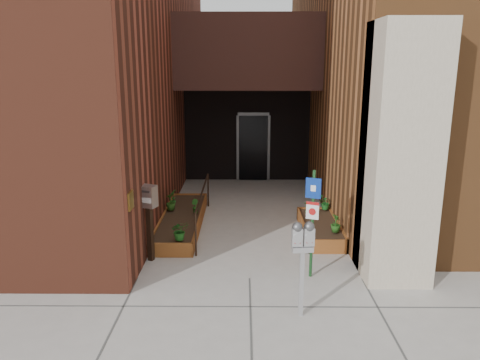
{
  "coord_description": "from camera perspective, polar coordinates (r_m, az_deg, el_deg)",
  "views": [
    {
      "loc": [
        -0.11,
        -7.63,
        3.72
      ],
      "look_at": [
        -0.18,
        1.8,
        1.35
      ],
      "focal_mm": 35.0,
      "sensor_mm": 36.0,
      "label": 1
    }
  ],
  "objects": [
    {
      "name": "shrub_left_d",
      "position": [
        11.65,
        -8.16,
        -2.11
      ],
      "size": [
        0.24,
        0.24,
        0.4
      ],
      "primitive_type": "imported",
      "rotation": [
        0.0,
        0.0,
        4.87
      ],
      "color": "#20631C",
      "rests_on": "planter_left"
    },
    {
      "name": "shrub_left_b",
      "position": [
        11.02,
        -5.52,
        -3.19
      ],
      "size": [
        0.25,
        0.25,
        0.32
      ],
      "primitive_type": "imported",
      "rotation": [
        0.0,
        0.0,
        2.33
      ],
      "color": "#205618",
      "rests_on": "planter_left"
    },
    {
      "name": "shrub_left_c",
      "position": [
        11.3,
        -8.44,
        -2.63
      ],
      "size": [
        0.31,
        0.31,
        0.4
      ],
      "primitive_type": "imported",
      "rotation": [
        0.0,
        0.0,
        3.67
      ],
      "color": "#244F16",
      "rests_on": "planter_left"
    },
    {
      "name": "parking_meter",
      "position": [
        6.95,
        7.65,
        -7.71
      ],
      "size": [
        0.34,
        0.17,
        1.5
      ],
      "color": "#B7B6B9",
      "rests_on": "ground"
    },
    {
      "name": "ground",
      "position": [
        8.49,
        1.17,
        -11.9
      ],
      "size": [
        80.0,
        80.0,
        0.0
      ],
      "primitive_type": "plane",
      "color": "#9E9991",
      "rests_on": "ground"
    },
    {
      "name": "payment_dropbox",
      "position": [
        9.01,
        -11.06,
        -3.24
      ],
      "size": [
        0.36,
        0.31,
        1.5
      ],
      "color": "black",
      "rests_on": "ground"
    },
    {
      "name": "shrub_right_b",
      "position": [
        10.92,
        8.29,
        -3.36
      ],
      "size": [
        0.2,
        0.2,
        0.35
      ],
      "primitive_type": "imported",
      "rotation": [
        0.0,
        0.0,
        3.02
      ],
      "color": "#295F1B",
      "rests_on": "planter_right"
    },
    {
      "name": "planter_left",
      "position": [
        11.03,
        -7.1,
        -5.01
      ],
      "size": [
        0.9,
        3.6,
        0.3
      ],
      "color": "brown",
      "rests_on": "ground"
    },
    {
      "name": "shrub_right_c",
      "position": [
        11.39,
        10.35,
        -2.76
      ],
      "size": [
        0.42,
        0.42,
        0.33
      ],
      "primitive_type": "imported",
      "rotation": [
        0.0,
        0.0,
        3.96
      ],
      "color": "#1B5E1E",
      "rests_on": "planter_right"
    },
    {
      "name": "handrail",
      "position": [
        10.75,
        -4.59,
        -2.03
      ],
      "size": [
        0.04,
        3.34,
        0.9
      ],
      "color": "black",
      "rests_on": "ground"
    },
    {
      "name": "shrub_right_a",
      "position": [
        9.95,
        11.6,
        -5.19
      ],
      "size": [
        0.27,
        0.27,
        0.37
      ],
      "primitive_type": "imported",
      "rotation": [
        0.0,
        0.0,
        1.24
      ],
      "color": "#204F16",
      "rests_on": "planter_right"
    },
    {
      "name": "shrub_left_a",
      "position": [
        9.4,
        -7.34,
        -6.12
      ],
      "size": [
        0.46,
        0.46,
        0.39
      ],
      "primitive_type": "imported",
      "rotation": [
        0.0,
        0.0,
        0.42
      ],
      "color": "#1D5819",
      "rests_on": "planter_left"
    },
    {
      "name": "architecture",
      "position": [
        14.58,
        0.17,
        19.04
      ],
      "size": [
        20.0,
        14.6,
        10.0
      ],
      "color": "brown",
      "rests_on": "ground"
    },
    {
      "name": "planter_right",
      "position": [
        10.61,
        9.75,
        -5.9
      ],
      "size": [
        0.8,
        2.2,
        0.3
      ],
      "color": "brown",
      "rests_on": "ground"
    },
    {
      "name": "sign_post",
      "position": [
        8.21,
        8.84,
        -3.95
      ],
      "size": [
        0.25,
        0.12,
        1.96
      ],
      "color": "#163D1A",
      "rests_on": "ground"
    }
  ]
}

